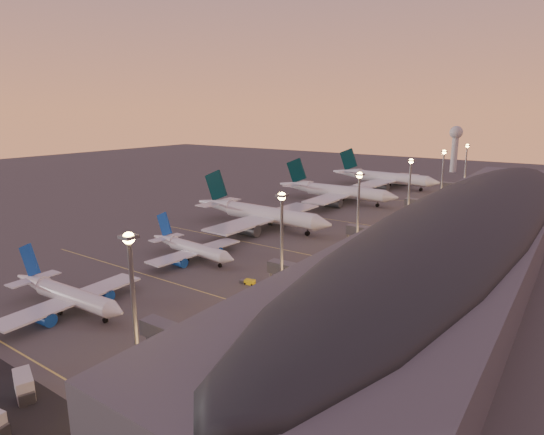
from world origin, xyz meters
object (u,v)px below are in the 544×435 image
at_px(baggage_tug_a, 103,375).
at_px(airliner_narrow_north, 191,248).
at_px(airliner_wide_mid, 335,191).
at_px(airliner_wide_near, 259,213).
at_px(baggage_tug_b, 159,331).
at_px(radar_tower, 455,141).
at_px(catering_truck_a, 24,386).
at_px(baggage_tug_c, 248,282).
at_px(airliner_narrow_south, 66,294).
at_px(airliner_wide_far, 383,177).

bearing_deg(baggage_tug_a, airliner_narrow_north, 100.86).
relative_size(airliner_narrow_north, airliner_wide_mid, 0.57).
relative_size(airliner_wide_near, baggage_tug_b, 15.88).
bearing_deg(airliner_narrow_north, baggage_tug_b, -48.35).
xyz_separation_m(airliner_narrow_north, radar_tower, (14.25, 248.04, 18.62)).
height_order(baggage_tug_a, baggage_tug_b, baggage_tug_a).
distance_m(airliner_narrow_north, catering_truck_a, 68.37).
relative_size(baggage_tug_b, baggage_tug_c, 0.96).
bearing_deg(airliner_wide_mid, baggage_tug_c, -74.63).
bearing_deg(catering_truck_a, airliner_narrow_south, 158.61).
relative_size(airliner_wide_near, baggage_tug_a, 14.57).
relative_size(airliner_narrow_north, baggage_tug_a, 8.19).
xyz_separation_m(airliner_narrow_north, airliner_wide_near, (-6.26, 42.33, 1.92)).
distance_m(radar_tower, baggage_tug_a, 302.52).
bearing_deg(baggage_tug_c, catering_truck_a, -100.29).
xyz_separation_m(airliner_wide_mid, airliner_wide_far, (2.28, 55.21, 0.29)).
height_order(airliner_narrow_south, baggage_tug_c, airliner_narrow_south).
relative_size(airliner_wide_near, radar_tower, 1.93).
bearing_deg(airliner_wide_mid, radar_tower, 81.83).
bearing_deg(baggage_tug_c, airliner_narrow_south, -134.99).
xyz_separation_m(airliner_wide_far, baggage_tug_c, (28.95, -163.65, -4.91)).
xyz_separation_m(airliner_narrow_south, airliner_narrow_north, (-2.55, 41.20, -0.18)).
bearing_deg(baggage_tug_b, airliner_wide_near, 115.57).
bearing_deg(catering_truck_a, radar_tower, 112.91).
distance_m(airliner_wide_near, baggage_tug_c, 58.82).
relative_size(airliner_narrow_north, radar_tower, 1.09).
bearing_deg(radar_tower, airliner_narrow_south, -92.32).
xyz_separation_m(radar_tower, baggage_tug_a, (18.30, -301.21, -21.33)).
relative_size(radar_tower, catering_truck_a, 4.94).
bearing_deg(airliner_wide_far, baggage_tug_b, -76.18).
bearing_deg(airliner_narrow_south, airliner_wide_mid, 90.15).
xyz_separation_m(airliner_narrow_north, airliner_wide_far, (-2.62, 157.23, 2.19)).
relative_size(airliner_wide_mid, baggage_tug_b, 15.79).
height_order(radar_tower, baggage_tug_c, radar_tower).
relative_size(airliner_narrow_south, airliner_wide_far, 0.56).
distance_m(airliner_wide_mid, catering_truck_a, 167.98).
bearing_deg(radar_tower, baggage_tug_b, -87.20).
bearing_deg(airliner_narrow_south, airliner_wide_far, 88.67).
xyz_separation_m(airliner_wide_near, catering_truck_a, (32.93, -105.26, -3.56)).
relative_size(airliner_wide_mid, catering_truck_a, 9.49).
distance_m(airliner_wide_far, radar_tower, 93.82).
bearing_deg(baggage_tug_b, baggage_tug_a, -72.27).
bearing_deg(airliner_wide_near, airliner_narrow_north, -79.77).
relative_size(airliner_wide_near, airliner_wide_far, 0.95).
distance_m(airliner_narrow_north, baggage_tug_a, 62.40).
relative_size(baggage_tug_a, baggage_tug_b, 1.09).
bearing_deg(radar_tower, airliner_wide_near, -95.69).
xyz_separation_m(baggage_tug_a, catering_truck_a, (-5.88, -9.76, 1.07)).
distance_m(airliner_wide_far, baggage_tug_b, 197.30).
relative_size(airliner_narrow_south, catering_truck_a, 5.64).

